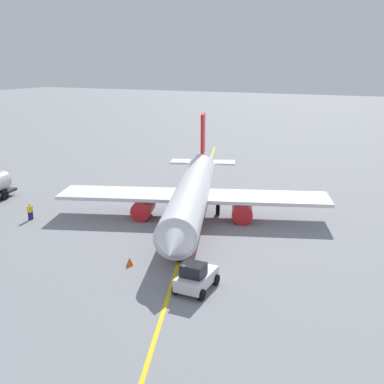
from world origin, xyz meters
TOP-DOWN VIEW (x-y plane):
  - ground_plane at (0.00, 0.00)m, footprint 400.00×400.00m
  - airplane at (-0.49, -0.17)m, footprint 32.61×28.22m
  - pushback_tug at (14.04, 6.92)m, footprint 3.61×2.32m
  - refueling_worker at (7.17, -15.26)m, footprint 0.56×0.43m
  - safety_cone_nose at (12.46, 0.30)m, footprint 0.61×0.61m
  - safety_cone_wingtip at (10.61, 6.78)m, footprint 0.55×0.55m
  - taxi_line_marking at (0.00, 0.00)m, footprint 81.74×29.16m

SIDE VIEW (x-z plane):
  - ground_plane at x=0.00m, z-range 0.00..0.00m
  - taxi_line_marking at x=0.00m, z-range 0.00..0.01m
  - safety_cone_wingtip at x=10.61m, z-range 0.00..0.61m
  - safety_cone_nose at x=12.46m, z-range 0.00..0.68m
  - refueling_worker at x=7.17m, z-range -0.03..1.68m
  - pushback_tug at x=14.04m, z-range -0.09..2.11m
  - airplane at x=-0.49m, z-range -2.17..7.34m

